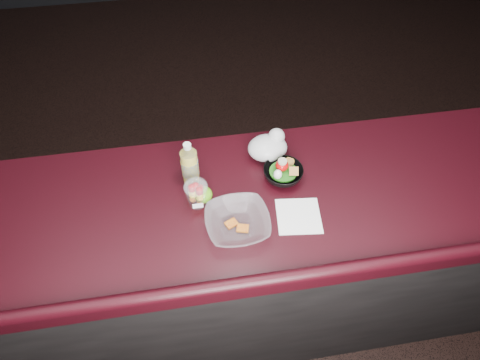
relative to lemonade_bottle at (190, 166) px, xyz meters
name	(u,v)px	position (x,y,z in m)	size (l,w,h in m)	color
room_shell	(287,62)	(0.22, -0.42, 0.73)	(8.00, 8.00, 8.00)	black
counter	(249,264)	(0.22, -0.12, -0.59)	(4.06, 0.71, 1.02)	black
lemonade_bottle	(190,166)	(0.00, 0.00, 0.00)	(0.07, 0.07, 0.20)	gold
fruit_cup	(196,193)	(0.01, -0.12, -0.02)	(0.09, 0.09, 0.13)	white
green_apple	(203,195)	(0.04, -0.10, -0.05)	(0.07, 0.07, 0.07)	#3A840F
plastic_bag	(269,146)	(0.33, 0.09, -0.03)	(0.16, 0.13, 0.12)	silver
snack_bowl	(283,172)	(0.36, -0.04, -0.06)	(0.17, 0.17, 0.09)	black
takeout_bowl	(238,223)	(0.15, -0.25, -0.06)	(0.24, 0.24, 0.06)	silver
paper_napkin	(299,216)	(0.37, -0.24, -0.08)	(0.16, 0.16, 0.00)	white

